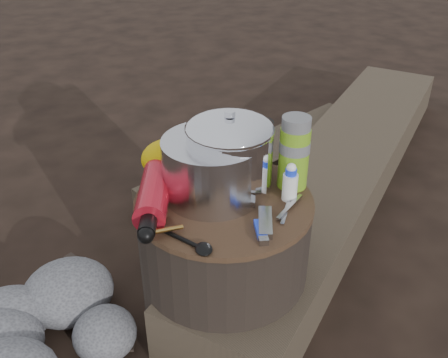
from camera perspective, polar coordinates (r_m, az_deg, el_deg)
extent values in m
plane|color=black|center=(1.56, 0.00, -15.23)|extent=(60.00, 60.00, 0.00)
cylinder|color=black|center=(1.42, 0.00, -9.39)|extent=(0.45, 0.45, 0.42)
cube|color=#413629|center=(2.11, 12.87, 0.89)|extent=(1.69, 1.86, 0.18)
cube|color=#413629|center=(2.24, 4.48, 2.38)|extent=(1.18, 0.81, 0.10)
cylinder|color=silver|center=(1.27, -1.33, 1.26)|extent=(0.25, 0.25, 0.15)
cylinder|color=silver|center=(1.27, 0.62, 2.70)|extent=(0.22, 0.22, 0.22)
cylinder|color=#74AB1F|center=(1.31, 7.90, 2.93)|extent=(0.08, 0.08, 0.19)
cylinder|color=black|center=(1.41, 3.60, 3.85)|extent=(0.09, 0.09, 0.13)
ellipsoid|color=#DAAF04|center=(1.38, -6.18, 2.35)|extent=(0.15, 0.12, 0.10)
cube|color=#100F4F|center=(1.38, -2.55, 3.16)|extent=(0.10, 0.04, 0.12)
cube|color=#2041F7|center=(1.18, 4.13, -5.69)|extent=(0.03, 0.09, 0.02)
cube|color=#9E9DA2|center=(1.20, 4.67, -4.87)|extent=(0.06, 0.12, 0.02)
cylinder|color=white|center=(1.28, 7.46, -0.52)|extent=(0.04, 0.04, 0.09)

